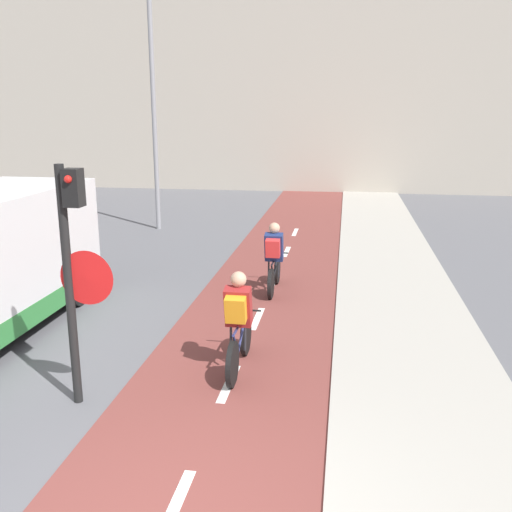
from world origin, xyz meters
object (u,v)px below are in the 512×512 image
at_px(street_lamp_far, 152,77).
at_px(cyclist_far, 274,259).
at_px(cyclist_near, 239,324).
at_px(traffic_light_pole, 73,260).

xyz_separation_m(street_lamp_far, cyclist_far, (4.37, -5.83, -3.86)).
height_order(cyclist_near, cyclist_far, cyclist_near).
bearing_deg(cyclist_far, traffic_light_pole, -110.19).
bearing_deg(cyclist_near, traffic_light_pole, -146.16).
xyz_separation_m(traffic_light_pole, street_lamp_far, (-2.57, 10.71, 2.69)).
relative_size(cyclist_near, cyclist_far, 1.02).
relative_size(traffic_light_pole, cyclist_near, 1.80).
bearing_deg(cyclist_near, cyclist_far, 89.52).
bearing_deg(traffic_light_pole, cyclist_far, 69.81).
distance_m(cyclist_near, cyclist_far, 3.70).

